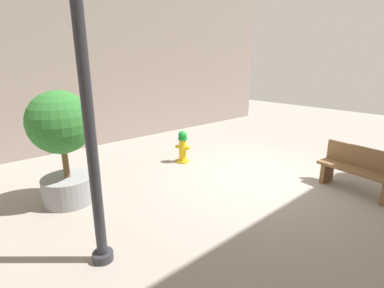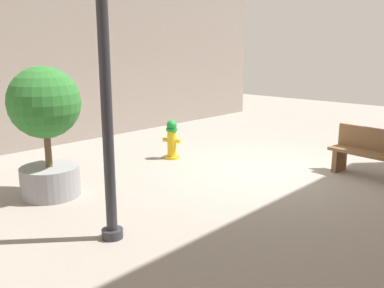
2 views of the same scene
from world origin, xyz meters
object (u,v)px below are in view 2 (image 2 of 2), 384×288
object	(u,v)px
bench_near	(372,153)
planter_tree	(46,121)
street_lamp	(103,27)
fire_hydrant	(172,139)

from	to	relation	value
bench_near	planter_tree	size ratio (longest dim) A/B	0.74
street_lamp	bench_near	bearing A→B (deg)	-106.91
street_lamp	planter_tree	bearing A→B (deg)	-7.43
fire_hydrant	street_lamp	bearing A→B (deg)	124.55
bench_near	street_lamp	xyz separation A→B (m)	(1.51, 4.96, 2.19)
planter_tree	street_lamp	bearing A→B (deg)	172.57
bench_near	planter_tree	world-z (taller)	planter_tree
fire_hydrant	planter_tree	bearing A→B (deg)	94.84
bench_near	street_lamp	distance (m)	5.63
fire_hydrant	street_lamp	size ratio (longest dim) A/B	0.20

